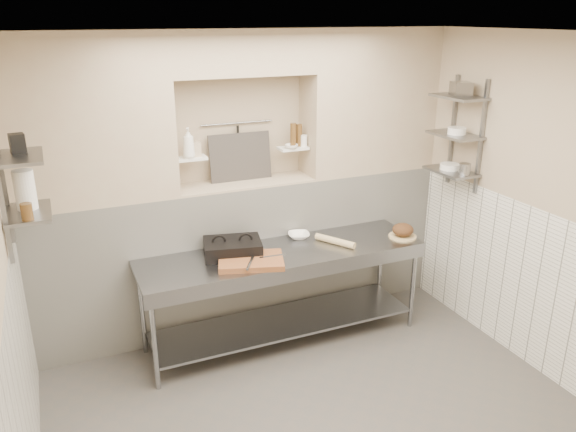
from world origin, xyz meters
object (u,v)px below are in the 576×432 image
rolling_pin (335,241)px  jug_left (25,190)px  panini_press (233,248)px  bowl_alcove (291,146)px  bread_loaf (403,230)px  prep_table (284,278)px  cutting_board (251,261)px  mixing_bowl (299,236)px  bottle_soap (188,143)px

rolling_pin → jug_left: 2.64m
panini_press → rolling_pin: 0.96m
bowl_alcove → bread_loaf: bearing=-35.8°
prep_table → jug_left: bearing=-177.7°
cutting_board → mixing_bowl: bearing=30.9°
bottle_soap → jug_left: bottle_soap is taller
panini_press → mixing_bowl: panini_press is taller
bottle_soap → prep_table: bearing=-37.7°
cutting_board → bottle_soap: 1.17m
rolling_pin → bottle_soap: bearing=155.5°
bread_loaf → rolling_pin: bearing=171.2°
bowl_alcove → mixing_bowl: bearing=-98.1°
prep_table → cutting_board: (-0.35, -0.11, 0.28)m
prep_table → panini_press: (-0.44, 0.12, 0.33)m
bread_loaf → mixing_bowl: bearing=157.7°
bread_loaf → bottle_soap: bearing=160.8°
bowl_alcove → jug_left: size_ratio=0.44×
cutting_board → jug_left: (-1.65, 0.04, 0.83)m
bowl_alcove → jug_left: (-2.30, -0.59, 0.02)m
rolling_pin → bowl_alcove: size_ratio=3.29×
prep_table → bowl_alcove: size_ratio=20.90×
rolling_pin → bowl_alcove: (-0.21, 0.53, 0.80)m
prep_table → bread_loaf: 1.24m
mixing_bowl → panini_press: bearing=-169.3°
rolling_pin → prep_table: bearing=178.0°
jug_left → prep_table: bearing=2.3°
bottle_soap → bowl_alcove: (0.98, -0.01, -0.12)m
rolling_pin → bottle_soap: bottle_soap is taller
bowl_alcove → prep_table: bearing=-120.6°
rolling_pin → bowl_alcove: 0.98m
panini_press → jug_left: bearing=-159.9°
cutting_board → bottle_soap: bearing=117.1°
rolling_pin → bread_loaf: 0.68m
bread_loaf → bottle_soap: (-1.86, 0.65, 0.87)m
panini_press → cutting_board: (0.09, -0.24, -0.04)m
mixing_bowl → bread_loaf: size_ratio=1.01×
mixing_bowl → bread_loaf: bearing=-22.3°
mixing_bowl → bowl_alcove: size_ratio=1.64×
bottle_soap → bowl_alcove: size_ratio=2.18×
prep_table → rolling_pin: bearing=-2.0°
prep_table → rolling_pin: rolling_pin is taller
cutting_board → bread_loaf: bearing=-0.3°
prep_table → mixing_bowl: size_ratio=12.74×
prep_table → cutting_board: 0.46m
cutting_board → bowl_alcove: bearing=43.8°
panini_press → rolling_pin: panini_press is taller
bottle_soap → jug_left: size_ratio=0.96×
bottle_soap → jug_left: (-1.32, -0.60, -0.09)m
rolling_pin → jug_left: size_ratio=1.45×
prep_table → bottle_soap: size_ratio=9.60×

